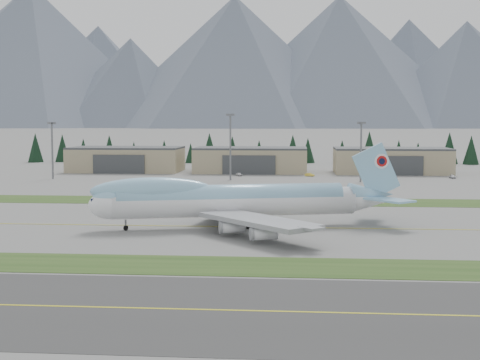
# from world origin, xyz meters

# --- Properties ---
(ground) EXTENTS (7000.00, 7000.00, 0.00)m
(ground) POSITION_xyz_m (0.00, 0.00, 0.00)
(ground) COLOR slate
(ground) RESTS_ON ground
(grass_strip_near) EXTENTS (400.00, 14.00, 0.08)m
(grass_strip_near) POSITION_xyz_m (0.00, -38.00, 0.00)
(grass_strip_near) COLOR #284518
(grass_strip_near) RESTS_ON ground
(grass_strip_far) EXTENTS (400.00, 18.00, 0.08)m
(grass_strip_far) POSITION_xyz_m (0.00, 45.00, 0.00)
(grass_strip_far) COLOR #284518
(grass_strip_far) RESTS_ON ground
(asphalt_taxiway) EXTENTS (400.00, 32.00, 0.04)m
(asphalt_taxiway) POSITION_xyz_m (0.00, -62.00, 0.00)
(asphalt_taxiway) COLOR #333333
(asphalt_taxiway) RESTS_ON ground
(taxiway_line_main) EXTENTS (400.00, 0.40, 0.02)m
(taxiway_line_main) POSITION_xyz_m (0.00, 0.00, 0.00)
(taxiway_line_main) COLOR gold
(taxiway_line_main) RESTS_ON ground
(taxiway_line_near) EXTENTS (400.00, 0.40, 0.02)m
(taxiway_line_near) POSITION_xyz_m (0.00, -62.00, 0.00)
(taxiway_line_near) COLOR gold
(taxiway_line_near) RESTS_ON ground
(boeing_747_freighter) EXTENTS (67.33, 56.25, 17.70)m
(boeing_747_freighter) POSITION_xyz_m (-8.94, -0.76, 5.84)
(boeing_747_freighter) COLOR white
(boeing_747_freighter) RESTS_ON ground
(hangar_left) EXTENTS (48.00, 26.60, 10.80)m
(hangar_left) POSITION_xyz_m (-70.00, 149.90, 5.39)
(hangar_left) COLOR tan
(hangar_left) RESTS_ON ground
(hangar_center) EXTENTS (48.00, 26.60, 10.80)m
(hangar_center) POSITION_xyz_m (-15.00, 149.90, 5.39)
(hangar_center) COLOR tan
(hangar_center) RESTS_ON ground
(hangar_right) EXTENTS (48.00, 26.60, 10.80)m
(hangar_right) POSITION_xyz_m (45.00, 149.90, 5.39)
(hangar_right) COLOR tan
(hangar_right) RESTS_ON ground
(floodlight_masts) EXTENTS (194.10, 6.79, 24.93)m
(floodlight_masts) POSITION_xyz_m (5.23, 109.15, 15.92)
(floodlight_masts) COLOR slate
(floodlight_masts) RESTS_ON ground
(service_vehicle_a) EXTENTS (3.19, 4.28, 1.36)m
(service_vehicle_a) POSITION_xyz_m (-18.46, 129.16, 0.00)
(service_vehicle_a) COLOR silver
(service_vehicle_a) RESTS_ON ground
(service_vehicle_b) EXTENTS (4.10, 3.43, 1.32)m
(service_vehicle_b) POSITION_xyz_m (9.95, 129.86, 0.00)
(service_vehicle_b) COLOR yellow
(service_vehicle_b) RESTS_ON ground
(service_vehicle_c) EXTENTS (1.96, 4.62, 1.33)m
(service_vehicle_c) POSITION_xyz_m (65.00, 124.81, 0.00)
(service_vehicle_c) COLOR #ABAAAF
(service_vehicle_c) RESTS_ON ground
(conifer_belt) EXTENTS (274.18, 15.37, 16.96)m
(conifer_belt) POSITION_xyz_m (-3.50, 211.85, 7.15)
(conifer_belt) COLOR black
(conifer_belt) RESTS_ON ground
(mountain_ridge_front) EXTENTS (4311.70, 1217.27, 529.08)m
(mountain_ridge_front) POSITION_xyz_m (40.98, 2178.68, 231.42)
(mountain_ridge_front) COLOR #4E5A68
(mountain_ridge_front) RESTS_ON ground
(mountain_ridge_rear) EXTENTS (4478.96, 1053.61, 526.80)m
(mountain_ridge_rear) POSITION_xyz_m (192.68, 2900.00, 254.32)
(mountain_ridge_rear) COLOR #4E5A68
(mountain_ridge_rear) RESTS_ON ground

